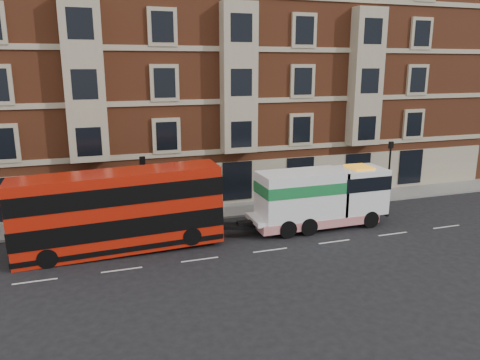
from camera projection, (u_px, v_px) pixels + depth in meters
ground at (270, 250)px, 25.79m from camera, size 120.00×120.00×0.00m
sidewalk at (230, 210)px, 32.67m from camera, size 90.00×3.00×0.15m
victorian_terrace at (207, 63)px, 37.34m from camera, size 45.00×12.00×20.40m
lamp_post_west at (144, 185)px, 28.99m from camera, size 0.35×0.15×4.35m
lamp_post_east at (389, 166)px, 34.58m from camera, size 0.35×0.15×4.35m
double_decker_bus at (119, 210)px, 25.19m from camera, size 10.98×2.52×4.44m
tow_truck at (319, 197)px, 29.03m from camera, size 8.79×2.60×3.66m
pedestrian at (16, 219)px, 27.63m from camera, size 0.77×0.62×1.84m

